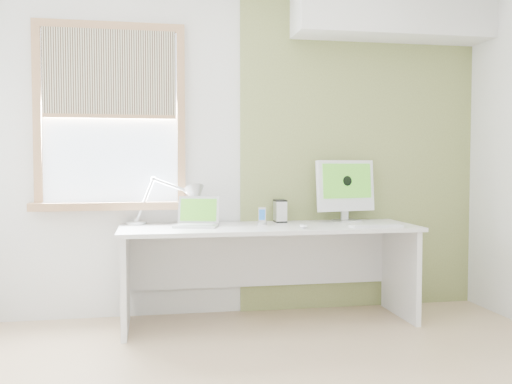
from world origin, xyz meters
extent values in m
cube|color=silver|center=(0.00, 1.76, 1.30)|extent=(4.00, 0.02, 2.60)
cube|color=olive|center=(1.00, 1.74, 1.30)|extent=(2.00, 0.02, 2.60)
cube|color=white|center=(1.20, 1.57, 2.40)|extent=(1.60, 0.40, 0.42)
cube|color=#AB7B52|center=(-1.53, 1.72, 1.55)|extent=(0.06, 0.06, 1.42)
cube|color=#AB7B52|center=(-0.47, 1.72, 1.55)|extent=(0.06, 0.06, 1.42)
cube|color=#AB7B52|center=(-1.00, 1.72, 2.23)|extent=(1.00, 0.06, 0.06)
cube|color=#AB7B52|center=(-1.00, 1.70, 0.87)|extent=(1.20, 0.14, 0.06)
cube|color=#D1E2F9|center=(-1.00, 1.74, 1.55)|extent=(1.00, 0.01, 1.30)
cube|color=beige|center=(-1.00, 1.70, 1.88)|extent=(0.98, 0.02, 0.65)
cube|color=#AB7B52|center=(-1.00, 1.70, 1.55)|extent=(0.98, 0.03, 0.03)
cube|color=silver|center=(0.16, 1.38, 0.71)|extent=(2.20, 0.70, 0.03)
cube|color=silver|center=(-0.89, 1.38, 0.35)|extent=(0.04, 0.64, 0.70)
cube|color=silver|center=(1.21, 1.38, 0.35)|extent=(0.04, 0.64, 0.70)
cube|color=silver|center=(0.16, 1.70, 0.45)|extent=(2.08, 0.02, 0.48)
cylinder|color=#B8BABD|center=(-0.81, 1.65, 0.74)|extent=(0.16, 0.16, 0.02)
sphere|color=#B8BABD|center=(-0.81, 1.65, 0.76)|extent=(0.05, 0.05, 0.05)
cylinder|color=#B8BABD|center=(-0.75, 1.65, 0.92)|extent=(0.15, 0.03, 0.33)
sphere|color=#B8BABD|center=(-0.69, 1.65, 1.08)|extent=(0.04, 0.04, 0.04)
cylinder|color=#B8BABD|center=(-0.54, 1.62, 1.02)|extent=(0.30, 0.08, 0.13)
sphere|color=#B8BABD|center=(-0.40, 1.60, 0.97)|extent=(0.04, 0.04, 0.04)
cone|color=#B8BABD|center=(-0.37, 1.60, 0.94)|extent=(0.23, 0.26, 0.20)
cube|color=#B8BABD|center=(-0.38, 1.41, 0.74)|extent=(0.36, 0.29, 0.02)
cube|color=#B2B5B7|center=(-0.38, 1.41, 0.75)|extent=(0.29, 0.20, 0.00)
cube|color=#B8BABD|center=(-0.35, 1.51, 0.85)|extent=(0.32, 0.14, 0.20)
cube|color=#3F8A1E|center=(-0.35, 1.50, 0.85)|extent=(0.28, 0.12, 0.16)
cylinder|color=#B8BABD|center=(0.13, 1.47, 0.74)|extent=(0.08, 0.08, 0.02)
cube|color=#B8BABD|center=(0.13, 1.47, 0.81)|extent=(0.06, 0.02, 0.11)
cube|color=#194C99|center=(0.12, 1.47, 0.81)|extent=(0.05, 0.01, 0.08)
cube|color=#B8BABD|center=(0.30, 1.62, 0.82)|extent=(0.08, 0.14, 0.18)
cube|color=black|center=(0.30, 1.62, 0.90)|extent=(0.09, 0.14, 0.01)
cube|color=black|center=(0.30, 1.62, 0.74)|extent=(0.09, 0.14, 0.01)
cube|color=#B8BABD|center=(0.84, 1.58, 0.74)|extent=(0.21, 0.20, 0.01)
cube|color=#B8BABD|center=(0.83, 1.61, 0.82)|extent=(0.06, 0.03, 0.16)
cube|color=white|center=(0.83, 1.60, 1.01)|extent=(0.51, 0.19, 0.41)
cube|color=#3F8A1E|center=(0.84, 1.57, 1.06)|extent=(0.43, 0.12, 0.27)
cylinder|color=black|center=(0.84, 1.57, 1.06)|extent=(0.08, 0.03, 0.08)
cube|color=white|center=(0.92, 1.17, 0.74)|extent=(0.40, 0.14, 0.01)
cube|color=white|center=(0.92, 1.17, 0.75)|extent=(0.37, 0.11, 0.00)
ellipsoid|color=white|center=(0.37, 1.19, 0.74)|extent=(0.06, 0.09, 0.03)
camera|label=1|loc=(-0.70, -2.75, 1.19)|focal=39.97mm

